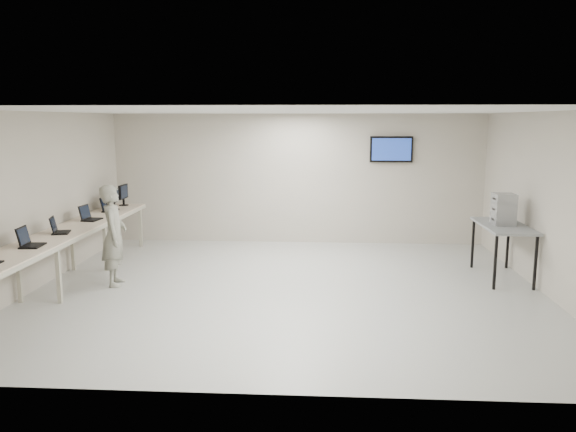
{
  "coord_description": "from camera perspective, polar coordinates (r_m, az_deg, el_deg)",
  "views": [
    {
      "loc": [
        0.54,
        -8.62,
        2.67
      ],
      "look_at": [
        0.0,
        0.2,
        1.15
      ],
      "focal_mm": 35.0,
      "sensor_mm": 36.0,
      "label": 1
    }
  ],
  "objects": [
    {
      "name": "room",
      "position": [
        8.78,
        0.16,
        1.52
      ],
      "size": [
        8.01,
        7.01,
        2.81
      ],
      "color": "#ACACAB",
      "rests_on": "ground"
    },
    {
      "name": "workbench",
      "position": [
        9.73,
        -21.68,
        -1.86
      ],
      "size": [
        0.76,
        6.0,
        0.9
      ],
      "color": "beige",
      "rests_on": "ground"
    },
    {
      "name": "laptop_1",
      "position": [
        8.74,
        -24.86,
        -2.36
      ],
      "size": [
        0.33,
        0.38,
        0.28
      ],
      "rotation": [
        0.0,
        0.0,
        0.09
      ],
      "color": "black",
      "rests_on": "workbench"
    },
    {
      "name": "laptop_2",
      "position": [
        9.58,
        -22.34,
        -1.22
      ],
      "size": [
        0.35,
        0.39,
        0.26
      ],
      "rotation": [
        0.0,
        0.0,
        0.26
      ],
      "color": "black",
      "rests_on": "workbench"
    },
    {
      "name": "laptop_3",
      "position": [
        10.61,
        -19.58,
        -0.03
      ],
      "size": [
        0.32,
        0.38,
        0.27
      ],
      "rotation": [
        0.0,
        0.0,
        -0.1
      ],
      "color": "black",
      "rests_on": "workbench"
    },
    {
      "name": "laptop_4",
      "position": [
        11.54,
        -17.84,
        0.82
      ],
      "size": [
        0.31,
        0.37,
        0.27
      ],
      "rotation": [
        0.0,
        0.0,
        0.08
      ],
      "color": "black",
      "rests_on": "workbench"
    },
    {
      "name": "monitor_near",
      "position": [
        11.69,
        -17.27,
        1.85
      ],
      "size": [
        0.19,
        0.42,
        0.41
      ],
      "color": "black",
      "rests_on": "workbench"
    },
    {
      "name": "monitor_far",
      "position": [
        12.19,
        -16.39,
        2.26
      ],
      "size": [
        0.2,
        0.44,
        0.44
      ],
      "color": "black",
      "rests_on": "workbench"
    },
    {
      "name": "soldier",
      "position": [
        9.5,
        -17.26,
        -1.89
      ],
      "size": [
        0.51,
        0.67,
        1.65
      ],
      "primitive_type": "imported",
      "rotation": [
        0.0,
        0.0,
        1.78
      ],
      "color": "slate",
      "rests_on": "ground"
    },
    {
      "name": "side_table",
      "position": [
        10.12,
        21.05,
        -1.22
      ],
      "size": [
        0.72,
        1.55,
        0.93
      ],
      "color": "gray",
      "rests_on": "ground"
    },
    {
      "name": "storage_bins",
      "position": [
        10.06,
        21.05,
        0.65
      ],
      "size": [
        0.33,
        0.37,
        0.53
      ],
      "color": "#9C9D9E",
      "rests_on": "side_table"
    }
  ]
}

